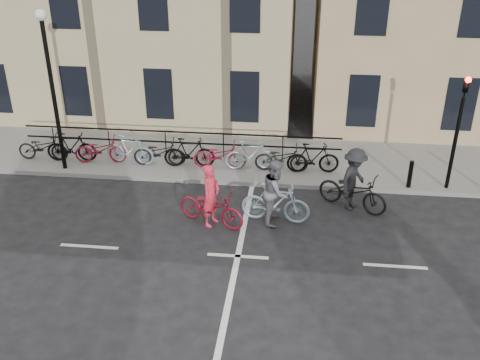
# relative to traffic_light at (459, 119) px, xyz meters

# --- Properties ---
(ground) EXTENTS (120.00, 120.00, 0.00)m
(ground) POSITION_rel_traffic_light_xyz_m (-6.20, -4.34, -2.45)
(ground) COLOR black
(ground) RESTS_ON ground
(sidewalk) EXTENTS (46.00, 4.00, 0.15)m
(sidewalk) POSITION_rel_traffic_light_xyz_m (-10.20, 1.66, -2.38)
(sidewalk) COLOR slate
(sidewalk) RESTS_ON ground
(traffic_light) EXTENTS (0.18, 0.30, 3.90)m
(traffic_light) POSITION_rel_traffic_light_xyz_m (0.00, 0.00, 0.00)
(traffic_light) COLOR black
(traffic_light) RESTS_ON sidewalk
(lamp_post) EXTENTS (0.36, 0.36, 5.28)m
(lamp_post) POSITION_rel_traffic_light_xyz_m (-12.70, 0.06, 1.04)
(lamp_post) COLOR black
(lamp_post) RESTS_ON sidewalk
(bollard_east) EXTENTS (0.14, 0.14, 0.90)m
(bollard_east) POSITION_rel_traffic_light_xyz_m (-1.20, -0.09, -1.85)
(bollard_east) COLOR black
(bollard_east) RESTS_ON sidewalk
(parked_bikes) EXTENTS (11.45, 1.23, 1.05)m
(parked_bikes) POSITION_rel_traffic_light_xyz_m (-9.02, 0.70, -1.81)
(parked_bikes) COLOR black
(parked_bikes) RESTS_ON sidewalk
(cyclist_pink) EXTENTS (2.18, 1.43, 1.84)m
(cyclist_pink) POSITION_rel_traffic_light_xyz_m (-7.14, -2.79, -1.82)
(cyclist_pink) COLOR maroon
(cyclist_pink) RESTS_ON ground
(cyclist_grey) EXTENTS (2.04, 1.01, 1.93)m
(cyclist_grey) POSITION_rel_traffic_light_xyz_m (-5.34, -2.44, -1.67)
(cyclist_grey) COLOR #86A2B0
(cyclist_grey) RESTS_ON ground
(cyclist_dark) EXTENTS (2.26, 1.70, 1.93)m
(cyclist_dark) POSITION_rel_traffic_light_xyz_m (-3.09, -1.41, -1.69)
(cyclist_dark) COLOR black
(cyclist_dark) RESTS_ON ground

